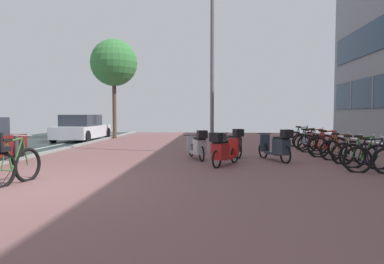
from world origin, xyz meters
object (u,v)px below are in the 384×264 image
(bicycle_rack_00, at_px, (372,160))
(bicycle_rack_07, at_px, (310,142))
(bicycle_foreground, at_px, (12,165))
(bicycle_rack_02, at_px, (354,153))
(bicycle_rack_01, at_px, (365,156))
(bicycle_rack_08, at_px, (308,141))
(bicycle_rack_04, at_px, (329,147))
(bicycle_rack_05, at_px, (327,146))
(scooter_far, at_px, (198,146))
(bicycle_rack_09, at_px, (302,139))
(scooter_extra, at_px, (278,146))
(street_tree, at_px, (114,63))
(bollard_far, at_px, (16,149))
(bicycle_rack_03, at_px, (341,150))
(scooter_mid, at_px, (223,150))
(lamp_post, at_px, (212,56))
(bicycle_rack_06, at_px, (316,143))
(scooter_near, at_px, (232,144))
(parked_car_far, at_px, (82,128))

(bicycle_rack_00, distance_m, bicycle_rack_07, 5.22)
(bicycle_foreground, bearing_deg, bicycle_rack_02, 21.85)
(bicycle_rack_01, relative_size, bicycle_rack_08, 1.01)
(bicycle_rack_04, height_order, bicycle_rack_07, bicycle_rack_04)
(bicycle_rack_02, height_order, bicycle_rack_05, bicycle_rack_05)
(bicycle_foreground, relative_size, bicycle_rack_05, 1.14)
(bicycle_rack_00, distance_m, bicycle_rack_05, 3.73)
(bicycle_rack_08, bearing_deg, bicycle_rack_04, -92.33)
(bicycle_rack_08, distance_m, scooter_far, 5.81)
(bicycle_rack_02, relative_size, bicycle_rack_09, 0.99)
(scooter_far, relative_size, scooter_extra, 1.01)
(bicycle_rack_02, bearing_deg, bicycle_rack_00, -95.61)
(bicycle_rack_02, xyz_separation_m, scooter_far, (-4.56, 0.75, 0.12))
(bicycle_rack_05, distance_m, bicycle_rack_08, 2.24)
(bicycle_rack_09, bearing_deg, scooter_far, -134.65)
(bicycle_rack_00, relative_size, street_tree, 0.23)
(bicycle_foreground, bearing_deg, bollard_far, 119.16)
(bicycle_rack_03, distance_m, bicycle_rack_09, 4.47)
(bicycle_rack_01, height_order, bicycle_rack_08, bicycle_rack_01)
(bicycle_rack_09, height_order, scooter_mid, scooter_mid)
(bicycle_rack_03, xyz_separation_m, lamp_post, (-4.05, 1.93, 3.29))
(bicycle_rack_02, xyz_separation_m, bicycle_rack_06, (-0.18, 2.98, 0.02))
(bicycle_rack_06, bearing_deg, bicycle_rack_09, 88.88)
(bicycle_rack_09, bearing_deg, bicycle_rack_03, -89.19)
(bicycle_rack_06, height_order, scooter_far, same)
(bicycle_rack_03, distance_m, scooter_near, 3.45)
(bicycle_rack_06, height_order, lamp_post, lamp_post)
(scooter_far, bearing_deg, bicycle_rack_09, 45.35)
(bicycle_rack_06, relative_size, lamp_post, 0.21)
(bicycle_rack_01, xyz_separation_m, parked_car_far, (-11.32, 9.10, 0.32))
(bicycle_rack_02, relative_size, bicycle_rack_07, 1.06)
(bicycle_foreground, distance_m, bicycle_rack_07, 10.69)
(bicycle_rack_07, bearing_deg, scooter_extra, -120.09)
(bicycle_rack_00, relative_size, bicycle_rack_06, 0.97)
(bicycle_rack_07, height_order, scooter_extra, scooter_extra)
(scooter_extra, bearing_deg, scooter_near, 144.93)
(scooter_far, bearing_deg, bicycle_rack_02, -9.35)
(bicycle_rack_07, bearing_deg, scooter_near, -145.21)
(parked_car_far, bearing_deg, bicycle_rack_00, -41.37)
(bicycle_rack_02, height_order, bollard_far, bicycle_rack_02)
(scooter_near, height_order, parked_car_far, parked_car_far)
(bicycle_rack_00, distance_m, scooter_mid, 3.77)
(bicycle_rack_00, height_order, bollard_far, bicycle_rack_00)
(bicycle_foreground, xyz_separation_m, bicycle_rack_02, (8.27, 3.32, -0.08))
(bicycle_rack_03, relative_size, scooter_far, 0.72)
(scooter_mid, bearing_deg, bicycle_rack_06, 44.22)
(bicycle_foreground, height_order, bicycle_rack_00, bicycle_foreground)
(bicycle_rack_01, distance_m, bicycle_rack_06, 3.73)
(bicycle_rack_09, height_order, bollard_far, bicycle_rack_09)
(bicycle_rack_06, relative_size, street_tree, 0.24)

